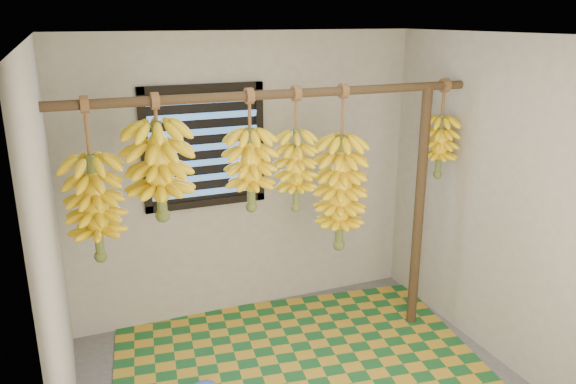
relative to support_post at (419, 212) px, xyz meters
name	(u,v)px	position (x,y,z in m)	size (l,w,h in m)	color
ceiling	(326,35)	(-1.20, -0.70, 1.40)	(3.00, 3.00, 0.01)	silver
wall_back	(246,178)	(-1.20, 0.80, 0.20)	(3.00, 0.01, 2.40)	gray
wall_left	(56,283)	(-2.71, -0.70, 0.20)	(0.01, 3.00, 2.40)	gray
wall_right	(515,210)	(0.30, -0.70, 0.20)	(0.01, 3.00, 2.40)	gray
window	(204,147)	(-1.55, 0.78, 0.50)	(1.00, 0.04, 1.00)	black
hanging_pole	(280,94)	(-1.20, 0.00, 1.00)	(0.06, 0.06, 3.00)	#48331D
support_post	(419,212)	(0.00, 0.00, 0.00)	(0.08, 0.08, 2.00)	#48331D
woven_mat	(302,371)	(-1.15, -0.30, -0.99)	(2.70, 2.16, 0.01)	#175123
banana_bunch_a	(96,208)	(-2.45, 0.00, 0.35)	(0.35, 0.35, 1.05)	brown
banana_bunch_b	(160,171)	(-2.04, 0.00, 0.55)	(0.41, 0.41, 0.83)	brown
banana_bunch_c	(251,170)	(-1.42, 0.00, 0.49)	(0.34, 0.34, 0.85)	brown
banana_bunch_d	(296,170)	(-1.08, 0.00, 0.45)	(0.31, 0.31, 0.90)	brown
banana_bunch_e	(340,193)	(-0.72, 0.00, 0.24)	(0.36, 0.36, 1.25)	brown
banana_bunch_f	(440,146)	(0.15, 0.00, 0.53)	(0.28, 0.28, 0.78)	brown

